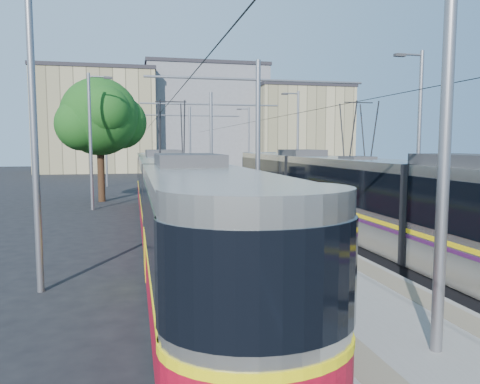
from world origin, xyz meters
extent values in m
plane|color=black|center=(0.00, 0.00, 0.00)|extent=(160.00, 160.00, 0.00)
cube|color=gray|center=(0.00, 17.00, 0.15)|extent=(4.00, 50.00, 0.30)
cube|color=gray|center=(-1.45, 17.00, 0.30)|extent=(0.70, 50.00, 0.01)
cube|color=gray|center=(1.45, 17.00, 0.30)|extent=(0.70, 50.00, 0.01)
cube|color=gray|center=(-4.32, 17.00, 0.01)|extent=(0.07, 70.00, 0.03)
cube|color=gray|center=(-2.88, 17.00, 0.01)|extent=(0.07, 70.00, 0.03)
cube|color=gray|center=(2.88, 17.00, 0.01)|extent=(0.07, 70.00, 0.03)
cube|color=gray|center=(4.32, 17.00, 0.01)|extent=(0.07, 70.00, 0.03)
cube|color=silver|center=(-3.60, -3.00, 0.01)|extent=(1.20, 5.00, 0.01)
cube|color=black|center=(-3.60, 7.50, 0.20)|extent=(2.30, 27.47, 0.40)
cube|color=beige|center=(-3.60, 7.50, 1.85)|extent=(2.40, 25.87, 2.90)
cube|color=black|center=(-3.60, 7.50, 2.35)|extent=(2.43, 25.87, 1.30)
cube|color=yellow|center=(-3.60, 7.50, 1.45)|extent=(2.43, 25.87, 0.12)
cube|color=#AE0920|center=(-3.60, 7.50, 0.95)|extent=(2.42, 25.87, 1.10)
cube|color=#2D2D30|center=(-3.60, 7.50, 3.45)|extent=(1.68, 3.00, 0.30)
cube|color=black|center=(3.60, 6.21, 0.20)|extent=(2.30, 31.19, 0.40)
cube|color=#AEA9A0|center=(3.60, 6.21, 1.85)|extent=(2.40, 29.59, 2.90)
cube|color=black|center=(3.60, 6.21, 2.35)|extent=(2.43, 29.59, 1.30)
cube|color=yellow|center=(3.60, 6.21, 1.45)|extent=(2.43, 29.59, 0.12)
cube|color=#421448|center=(3.60, 6.21, 1.30)|extent=(2.43, 29.59, 0.10)
cube|color=#2D2D30|center=(3.60, 6.21, 3.45)|extent=(1.68, 3.00, 0.30)
cylinder|color=gray|center=(0.00, -4.00, 3.80)|extent=(0.20, 0.20, 7.00)
cylinder|color=gray|center=(0.00, 8.00, 3.80)|extent=(0.20, 0.20, 7.00)
cylinder|color=gray|center=(0.00, 8.00, 6.50)|extent=(9.20, 0.10, 0.10)
cylinder|color=gray|center=(0.00, 20.00, 3.80)|extent=(0.20, 0.20, 7.00)
cylinder|color=gray|center=(0.00, 20.00, 6.50)|extent=(9.20, 0.10, 0.10)
cylinder|color=gray|center=(0.00, 32.00, 3.80)|extent=(0.20, 0.20, 7.00)
cylinder|color=gray|center=(0.00, 32.00, 6.50)|extent=(9.20, 0.10, 0.10)
cylinder|color=black|center=(-3.60, 17.00, 5.55)|extent=(0.02, 70.00, 0.02)
cylinder|color=black|center=(3.60, 17.00, 5.55)|extent=(0.02, 70.00, 0.02)
cylinder|color=gray|center=(-7.50, 2.00, 4.00)|extent=(0.18, 0.18, 8.00)
cylinder|color=gray|center=(-7.50, 18.00, 4.00)|extent=(0.18, 0.18, 8.00)
cube|color=#2D2D30|center=(-6.40, 18.00, 7.75)|extent=(0.50, 0.22, 0.12)
cylinder|color=gray|center=(-7.50, 34.00, 4.00)|extent=(0.18, 0.18, 8.00)
cube|color=#2D2D30|center=(-6.40, 34.00, 7.75)|extent=(0.50, 0.22, 0.12)
cylinder|color=gray|center=(7.50, 8.00, 4.00)|extent=(0.18, 0.18, 8.00)
cube|color=#2D2D30|center=(6.40, 8.00, 7.75)|extent=(0.50, 0.22, 0.12)
cylinder|color=gray|center=(7.50, 24.00, 4.00)|extent=(0.18, 0.18, 8.00)
cube|color=#2D2D30|center=(6.40, 24.00, 7.75)|extent=(0.50, 0.22, 0.12)
cylinder|color=gray|center=(7.50, 40.00, 4.00)|extent=(0.18, 0.18, 8.00)
cube|color=#2D2D30|center=(6.40, 40.00, 7.75)|extent=(0.50, 0.22, 0.12)
cube|color=black|center=(0.32, 15.58, 1.43)|extent=(0.72, 1.05, 2.26)
cube|color=black|center=(0.32, 15.58, 1.58)|extent=(0.76, 1.10, 1.18)
cylinder|color=#382314|center=(-7.23, 22.14, 1.73)|extent=(0.48, 0.48, 3.46)
sphere|color=#134012|center=(-7.23, 22.14, 5.73)|extent=(5.19, 5.19, 5.19)
sphere|color=#134012|center=(-5.93, 23.00, 5.40)|extent=(3.67, 3.67, 3.67)
cube|color=tan|center=(-10.00, 60.00, 6.99)|extent=(16.00, 12.00, 13.98)
cube|color=#262328|center=(-10.00, 60.00, 14.23)|extent=(16.32, 12.24, 0.50)
cube|color=gray|center=(6.00, 64.00, 7.79)|extent=(18.00, 14.00, 15.59)
cube|color=#262328|center=(6.00, 64.00, 15.84)|extent=(18.36, 14.28, 0.50)
cube|color=tan|center=(20.00, 58.00, 6.14)|extent=(14.00, 10.00, 12.29)
cube|color=#262328|center=(20.00, 58.00, 12.54)|extent=(14.28, 10.20, 0.50)
camera|label=1|loc=(-5.04, -10.84, 3.85)|focal=35.00mm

